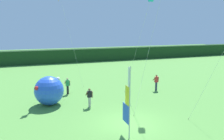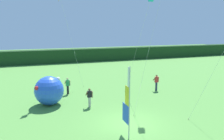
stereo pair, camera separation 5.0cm
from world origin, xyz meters
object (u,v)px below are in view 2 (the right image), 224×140
inflatable_balloon (49,91)px  kite_orange_diamond_1 (61,1)px  person_mid_field (156,82)px  banner_flag (127,103)px  person_near_banner (68,85)px  person_far_left (90,97)px

inflatable_balloon → kite_orange_diamond_1: bearing=63.7°
person_mid_field → inflatable_balloon: (-10.89, -0.78, 0.34)m
banner_flag → person_near_banner: size_ratio=2.65×
person_mid_field → kite_orange_diamond_1: (-9.15, 2.73, 8.13)m
person_far_left → inflatable_balloon: inflatable_balloon is taller
inflatable_balloon → kite_orange_diamond_1: kite_orange_diamond_1 is taller
person_near_banner → kite_orange_diamond_1: bearing=101.8°
person_near_banner → kite_orange_diamond_1: kite_orange_diamond_1 is taller
banner_flag → inflatable_balloon: size_ratio=1.77×
banner_flag → person_near_banner: bearing=101.6°
banner_flag → kite_orange_diamond_1: kite_orange_diamond_1 is taller
person_mid_field → person_far_left: bearing=-162.2°
person_mid_field → banner_flag: bearing=-130.1°
banner_flag → person_mid_field: bearing=49.9°
person_mid_field → kite_orange_diamond_1: size_ratio=0.16×
kite_orange_diamond_1 → inflatable_balloon: bearing=-116.3°
person_mid_field → kite_orange_diamond_1: 12.54m
kite_orange_diamond_1 → person_far_left: bearing=-75.6°
inflatable_balloon → person_mid_field: bearing=4.1°
banner_flag → person_near_banner: (-2.06, 10.00, -1.21)m
person_near_banner → person_mid_field: person_mid_field is taller
banner_flag → kite_orange_diamond_1: 13.14m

